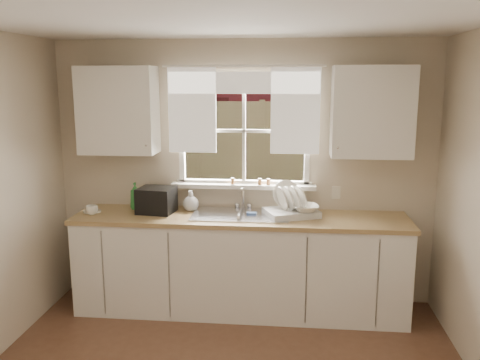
# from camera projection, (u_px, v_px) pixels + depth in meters

# --- Properties ---
(room_walls) EXTENTS (3.62, 4.02, 2.50)m
(room_walls) POSITION_uv_depth(u_px,v_px,m) (209.00, 242.00, 2.85)
(room_walls) COLOR beige
(room_walls) RESTS_ON ground
(ceiling) EXTENTS (3.60, 4.00, 0.02)m
(ceiling) POSITION_uv_depth(u_px,v_px,m) (209.00, 8.00, 2.67)
(ceiling) COLOR silver
(ceiling) RESTS_ON room_walls
(window) EXTENTS (1.38, 0.16, 1.06)m
(window) POSITION_uv_depth(u_px,v_px,m) (244.00, 149.00, 4.82)
(window) COLOR white
(window) RESTS_ON room_walls
(curtains) EXTENTS (1.50, 0.03, 0.81)m
(curtains) POSITION_uv_depth(u_px,v_px,m) (243.00, 101.00, 4.68)
(curtains) COLOR white
(curtains) RESTS_ON room_walls
(base_cabinets) EXTENTS (3.00, 0.62, 0.87)m
(base_cabinets) POSITION_uv_depth(u_px,v_px,m) (240.00, 265.00, 4.71)
(base_cabinets) COLOR white
(base_cabinets) RESTS_ON ground
(countertop) EXTENTS (3.04, 0.65, 0.04)m
(countertop) POSITION_uv_depth(u_px,v_px,m) (240.00, 218.00, 4.62)
(countertop) COLOR #A38351
(countertop) RESTS_ON base_cabinets
(upper_cabinet_left) EXTENTS (0.70, 0.33, 0.80)m
(upper_cabinet_left) POSITION_uv_depth(u_px,v_px,m) (118.00, 110.00, 4.69)
(upper_cabinet_left) COLOR white
(upper_cabinet_left) RESTS_ON room_walls
(upper_cabinet_right) EXTENTS (0.70, 0.33, 0.80)m
(upper_cabinet_right) POSITION_uv_depth(u_px,v_px,m) (372.00, 112.00, 4.46)
(upper_cabinet_right) COLOR white
(upper_cabinet_right) RESTS_ON room_walls
(wall_outlet) EXTENTS (0.08, 0.01, 0.12)m
(wall_outlet) POSITION_uv_depth(u_px,v_px,m) (336.00, 193.00, 4.79)
(wall_outlet) COLOR beige
(wall_outlet) RESTS_ON room_walls
(sill_jars) EXTENTS (0.38, 0.04, 0.06)m
(sill_jars) POSITION_uv_depth(u_px,v_px,m) (254.00, 182.00, 4.81)
(sill_jars) COLOR brown
(sill_jars) RESTS_ON window
(backyard) EXTENTS (20.00, 10.00, 6.13)m
(backyard) POSITION_uv_depth(u_px,v_px,m) (300.00, 15.00, 10.63)
(backyard) COLOR #335421
(backyard) RESTS_ON ground
(sink) EXTENTS (0.88, 0.52, 0.40)m
(sink) POSITION_uv_depth(u_px,v_px,m) (241.00, 223.00, 4.66)
(sink) COLOR #B7B7BC
(sink) RESTS_ON countertop
(dish_rack) EXTENTS (0.55, 0.49, 0.31)m
(dish_rack) POSITION_uv_depth(u_px,v_px,m) (291.00, 208.00, 4.61)
(dish_rack) COLOR silver
(dish_rack) RESTS_ON countertop
(bowl) EXTENTS (0.28, 0.28, 0.06)m
(bowl) POSITION_uv_depth(u_px,v_px,m) (305.00, 208.00, 4.54)
(bowl) COLOR white
(bowl) RESTS_ON dish_rack
(soap_bottle_a) EXTENTS (0.10, 0.10, 0.26)m
(soap_bottle_a) POSITION_uv_depth(u_px,v_px,m) (135.00, 196.00, 4.84)
(soap_bottle_a) COLOR green
(soap_bottle_a) RESTS_ON countertop
(soap_bottle_b) EXTENTS (0.11, 0.12, 0.21)m
(soap_bottle_b) POSITION_uv_depth(u_px,v_px,m) (147.00, 199.00, 4.81)
(soap_bottle_b) COLOR #2D5EA8
(soap_bottle_b) RESTS_ON countertop
(soap_bottle_c) EXTENTS (0.19, 0.19, 0.19)m
(soap_bottle_c) POSITION_uv_depth(u_px,v_px,m) (191.00, 201.00, 4.79)
(soap_bottle_c) COLOR beige
(soap_bottle_c) RESTS_ON countertop
(saucer) EXTENTS (0.17, 0.17, 0.01)m
(saucer) POSITION_uv_depth(u_px,v_px,m) (92.00, 211.00, 4.76)
(saucer) COLOR silver
(saucer) RESTS_ON countertop
(cup) EXTENTS (0.14, 0.14, 0.09)m
(cup) POSITION_uv_depth(u_px,v_px,m) (92.00, 210.00, 4.65)
(cup) COLOR silver
(cup) RESTS_ON countertop
(black_appliance) EXTENTS (0.35, 0.32, 0.24)m
(black_appliance) POSITION_uv_depth(u_px,v_px,m) (157.00, 200.00, 4.72)
(black_appliance) COLOR black
(black_appliance) RESTS_ON countertop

